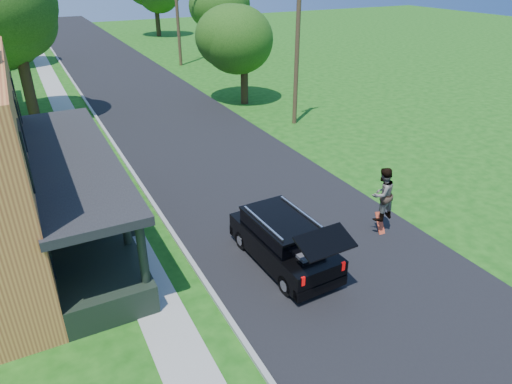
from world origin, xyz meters
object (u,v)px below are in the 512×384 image
black_suv (284,241)px  tree_right_near (243,30)px  skateboarder (382,194)px  utility_pole_near (297,53)px

black_suv → tree_right_near: (6.88, 17.02, 3.90)m
skateboarder → tree_right_near: 17.57m
black_suv → utility_pole_near: size_ratio=0.58×
tree_right_near → utility_pole_near: size_ratio=0.92×
black_suv → tree_right_near: 18.77m
skateboarder → utility_pole_near: bearing=-115.6°
black_suv → tree_right_near: bearing=65.7°
black_suv → utility_pole_near: (7.69, 11.84, 3.28)m
tree_right_near → utility_pole_near: 5.28m
skateboarder → black_suv: bearing=-7.7°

